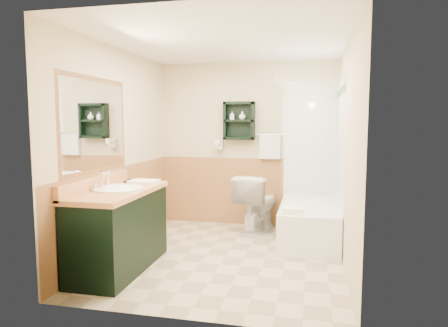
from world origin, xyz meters
TOP-DOWN VIEW (x-y plane):
  - floor at (0.00, 0.00)m, footprint 3.00×3.00m
  - back_wall at (0.00, 1.52)m, footprint 2.60×0.04m
  - left_wall at (-1.32, 0.00)m, footprint 0.04×3.00m
  - right_wall at (1.32, 0.00)m, footprint 0.04×3.00m
  - ceiling at (0.00, 0.00)m, footprint 2.60×3.00m
  - wainscot_left at (-1.29, 0.00)m, footprint 2.98×2.98m
  - wainscot_back at (0.00, 1.49)m, footprint 2.58×2.58m
  - mirror_frame at (-1.27, -0.55)m, footprint 1.30×1.30m
  - mirror_glass at (-1.27, -0.55)m, footprint 1.20×1.20m
  - tile_right at (1.28, 0.75)m, footprint 1.50×1.50m
  - tile_back at (1.03, 1.48)m, footprint 0.95×0.95m
  - tile_accent at (1.27, 0.75)m, footprint 1.50×1.50m
  - wall_shelf at (-0.10, 1.41)m, footprint 0.45×0.15m
  - hair_dryer at (-0.40, 1.43)m, footprint 0.10×0.24m
  - towel_bar at (0.35, 1.45)m, footprint 0.40×0.06m
  - curtain_rod at (0.53, 0.75)m, footprint 0.03×1.60m
  - shower_curtain at (0.53, 0.92)m, footprint 1.05×1.05m
  - vanity at (-0.99, -0.62)m, footprint 0.59×1.33m
  - bathtub at (0.93, 0.85)m, footprint 0.72×1.50m
  - toilet at (0.21, 1.16)m, footprint 0.65×0.90m
  - counter_towel at (-0.89, -0.20)m, footprint 0.31×0.24m
  - vanity_book at (-1.16, -0.10)m, footprint 0.15×0.03m
  - tub_towel at (0.74, 0.26)m, footprint 0.24×0.20m
  - soap_bottle_a at (-0.20, 1.40)m, footprint 0.06×0.12m
  - soap_bottle_b at (-0.05, 1.40)m, footprint 0.11×0.13m

SIDE VIEW (x-z plane):
  - floor at x=0.00m, z-range 0.00..0.00m
  - bathtub at x=0.93m, z-range 0.00..0.48m
  - toilet at x=0.21m, z-range 0.00..0.79m
  - vanity at x=-0.99m, z-range 0.00..0.84m
  - wainscot_left at x=-1.29m, z-range 0.00..1.00m
  - wainscot_back at x=0.00m, z-range 0.00..1.00m
  - tub_towel at x=0.74m, z-range 0.48..0.55m
  - counter_towel at x=-0.89m, z-range 0.84..0.88m
  - vanity_book at x=-1.16m, z-range 0.84..1.04m
  - tile_right at x=1.28m, z-range 0.00..2.10m
  - tile_back at x=1.03m, z-range 0.00..2.10m
  - shower_curtain at x=0.53m, z-range 0.30..2.00m
  - back_wall at x=0.00m, z-range 0.00..2.40m
  - left_wall at x=-1.32m, z-range 0.00..2.40m
  - right_wall at x=1.32m, z-range 0.00..2.40m
  - hair_dryer at x=-0.40m, z-range 1.11..1.29m
  - towel_bar at x=0.35m, z-range 1.15..1.55m
  - mirror_frame at x=-1.27m, z-range 1.00..2.00m
  - mirror_glass at x=-1.27m, z-range 1.05..1.95m
  - wall_shelf at x=-0.10m, z-range 1.27..1.83m
  - soap_bottle_a at x=-0.20m, z-range 1.56..1.62m
  - soap_bottle_b at x=-0.05m, z-range 1.56..1.66m
  - tile_accent at x=1.27m, z-range 1.85..1.95m
  - curtain_rod at x=0.53m, z-range 1.98..2.02m
  - ceiling at x=0.00m, z-range 2.40..2.44m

